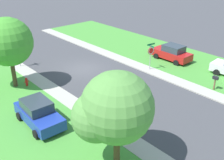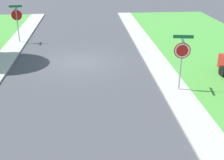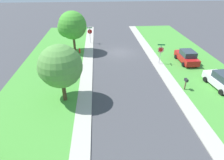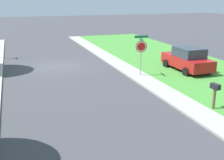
% 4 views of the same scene
% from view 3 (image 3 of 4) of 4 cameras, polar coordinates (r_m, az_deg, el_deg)
% --- Properties ---
extents(ground_plane, '(120.00, 120.00, 0.00)m').
position_cam_3_polar(ground_plane, '(29.73, 2.16, 8.16)').
color(ground_plane, '#424247').
extents(sidewalk_east, '(1.40, 56.00, 0.10)m').
position_cam_3_polar(sidewalk_east, '(18.90, -8.12, -5.34)').
color(sidewalk_east, '#ADA89E').
rests_on(sidewalk_east, ground).
extents(lawn_east, '(8.00, 56.00, 0.08)m').
position_cam_3_polar(lawn_east, '(19.83, -21.85, -5.62)').
color(lawn_east, '#479338').
rests_on(lawn_east, ground).
extents(sidewalk_west, '(1.40, 56.00, 0.10)m').
position_cam_3_polar(sidewalk_west, '(20.44, 19.22, -3.94)').
color(sidewalk_west, '#ADA89E').
rests_on(sidewalk_west, ground).
extents(lawn_west, '(8.00, 56.00, 0.08)m').
position_cam_3_polar(lawn_west, '(22.69, 30.21, -3.13)').
color(lawn_west, '#479338').
rests_on(lawn_west, ground).
extents(stop_sign_near_corner, '(0.92, 0.92, 2.77)m').
position_cam_3_polar(stop_sign_near_corner, '(33.54, -6.61, 13.85)').
color(stop_sign_near_corner, '#9E9EA3').
rests_on(stop_sign_near_corner, ground).
extents(stop_sign_far_corner, '(0.91, 0.91, 2.77)m').
position_cam_3_polar(stop_sign_far_corner, '(25.83, 14.29, 8.42)').
color(stop_sign_far_corner, '#9E9EA3').
rests_on(stop_sign_far_corner, ground).
extents(car_blue_kerbside_mid, '(2.16, 4.36, 1.76)m').
position_cam_3_polar(car_blue_kerbside_mid, '(24.29, -15.29, 4.34)').
color(car_blue_kerbside_mid, '#1E389E').
rests_on(car_blue_kerbside_mid, ground).
extents(car_white_driveway_right, '(2.34, 4.45, 1.76)m').
position_cam_3_polar(car_white_driveway_right, '(23.06, 30.05, -0.17)').
color(car_white_driveway_right, white).
rests_on(car_white_driveway_right, ground).
extents(car_red_near_corner, '(2.04, 4.30, 1.76)m').
position_cam_3_polar(car_red_near_corner, '(27.73, 21.40, 6.47)').
color(car_red_near_corner, red).
rests_on(car_red_near_corner, ground).
extents(tree_sidewalk_near, '(4.14, 3.85, 5.54)m').
position_cam_3_polar(tree_sidewalk_near, '(17.50, -15.66, 3.78)').
color(tree_sidewalk_near, '#4C3823').
rests_on(tree_sidewalk_near, ground).
extents(tree_corner_large, '(4.34, 4.04, 6.11)m').
position_cam_3_polar(tree_corner_large, '(29.49, -12.08, 15.44)').
color(tree_corner_large, '#4C3823').
rests_on(tree_corner_large, ground).
extents(fire_hydrant, '(0.38, 0.22, 0.83)m').
position_cam_3_polar(fire_hydrant, '(29.66, -9.60, 8.63)').
color(fire_hydrant, red).
rests_on(fire_hydrant, ground).
extents(mailbox, '(0.28, 0.50, 1.31)m').
position_cam_3_polar(mailbox, '(20.93, 21.17, -0.43)').
color(mailbox, brown).
rests_on(mailbox, ground).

